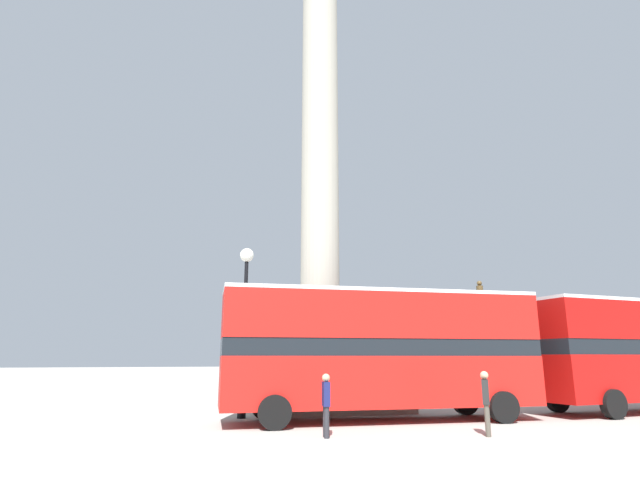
# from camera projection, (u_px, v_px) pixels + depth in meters

# --- Properties ---
(ground_plane) EXTENTS (200.00, 200.00, 0.00)m
(ground_plane) POSITION_uv_depth(u_px,v_px,m) (320.00, 409.00, 20.70)
(ground_plane) COLOR #ADA89E
(monument_column) EXTENTS (6.01, 6.01, 24.65)m
(monument_column) POSITION_uv_depth(u_px,v_px,m) (320.00, 241.00, 22.34)
(monument_column) COLOR #A39E8E
(monument_column) RESTS_ON ground_plane
(bus_a) EXTENTS (10.79, 3.35, 4.29)m
(bus_a) POSITION_uv_depth(u_px,v_px,m) (380.00, 348.00, 17.02)
(bus_a) COLOR red
(bus_a) RESTS_ON ground_plane
(equestrian_statue) EXTENTS (3.52, 2.74, 6.22)m
(equestrian_statue) POSITION_uv_depth(u_px,v_px,m) (485.00, 361.00, 26.72)
(equestrian_statue) COLOR #A39E8E
(equestrian_statue) RESTS_ON ground_plane
(street_lamp) EXTENTS (0.52, 0.52, 6.07)m
(street_lamp) POSITION_uv_depth(u_px,v_px,m) (245.00, 306.00, 18.26)
(street_lamp) COLOR black
(street_lamp) RESTS_ON ground_plane
(pedestrian_near_lamp) EXTENTS (0.39, 0.47, 1.70)m
(pedestrian_near_lamp) POSITION_uv_depth(u_px,v_px,m) (486.00, 399.00, 13.63)
(pedestrian_near_lamp) COLOR #4C473D
(pedestrian_near_lamp) RESTS_ON ground_plane
(pedestrian_by_plinth) EXTENTS (0.23, 0.45, 1.64)m
(pedestrian_by_plinth) POSITION_uv_depth(u_px,v_px,m) (326.00, 402.00, 13.38)
(pedestrian_by_plinth) COLOR #28282D
(pedestrian_by_plinth) RESTS_ON ground_plane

